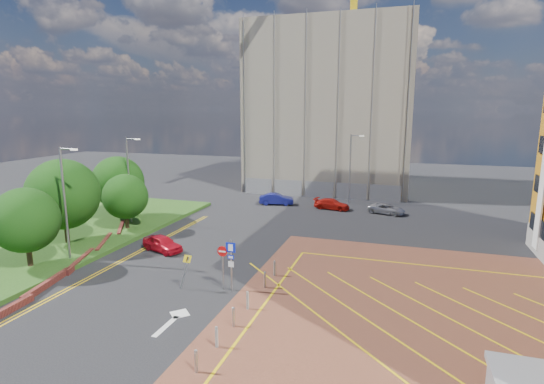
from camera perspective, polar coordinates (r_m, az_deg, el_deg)
The scene contains 20 objects.
ground at distance 25.90m, azimuth -7.38°, elevation -13.73°, with size 140.00×140.00×0.00m, color black.
forecourt at distance 24.14m, azimuth 25.94°, elevation -16.73°, with size 26.00×26.00×0.02m, color brown.
grass_bed at distance 40.59m, azimuth -27.36°, elevation -5.46°, with size 14.00×32.00×0.30m, color #224716.
retaining_wall at distance 33.67m, azimuth -24.61°, elevation -8.37°, with size 6.06×20.33×0.40m.
tree_a at distance 32.97m, azimuth -30.24°, elevation -3.30°, with size 4.40×4.40×5.41m.
tree_b at distance 37.27m, azimuth -26.26°, elevation -0.28°, with size 5.60×5.60×6.74m.
tree_c at distance 39.91m, azimuth -19.12°, elevation -0.58°, with size 4.00×4.00×4.90m.
tree_d at distance 43.93m, azimuth -20.00°, elevation 1.28°, with size 5.00×5.00×6.08m.
lamp_left_near at distance 32.96m, azimuth -26.03°, elevation -0.85°, with size 1.53×0.16×8.00m.
lamp_left_far at distance 41.78m, azimuth -18.64°, elevation 1.99°, with size 1.53×0.16×8.00m.
lamp_back at distance 50.03m, azimuth 10.54°, elevation 3.44°, with size 1.53×0.16×8.00m.
sign_cluster at distance 25.87m, azimuth -5.96°, elevation -9.05°, with size 1.17×0.12×3.20m.
warning_sign at distance 26.50m, azimuth -11.52°, elevation -9.93°, with size 0.80×0.43×2.24m.
bollard_row at distance 23.48m, azimuth -3.90°, elevation -15.12°, with size 0.14×11.14×0.90m.
construction_building at distance 62.07m, azimuth 8.38°, elevation 11.10°, with size 21.20×19.20×22.00m, color gray.
construction_fence at distance 52.96m, azimuth 7.38°, elevation 0.27°, with size 21.60×0.06×2.00m, color gray.
car_red_left at distance 34.12m, azimuth -14.51°, elevation -6.71°, with size 1.45×3.61×1.23m, color red.
car_blue_back at distance 48.91m, azimuth 0.59°, elevation -0.96°, with size 1.37×3.93×1.29m, color navy.
car_red_back at distance 47.13m, azimuth 8.05°, elevation -1.62°, with size 1.59×3.92×1.14m, color red.
car_silver_back at distance 46.25m, azimuth 15.12°, elevation -2.19°, with size 1.77×3.83×1.07m, color #AEAEB5.
Camera 1 is at (10.14, -21.24, 10.81)m, focal length 28.00 mm.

